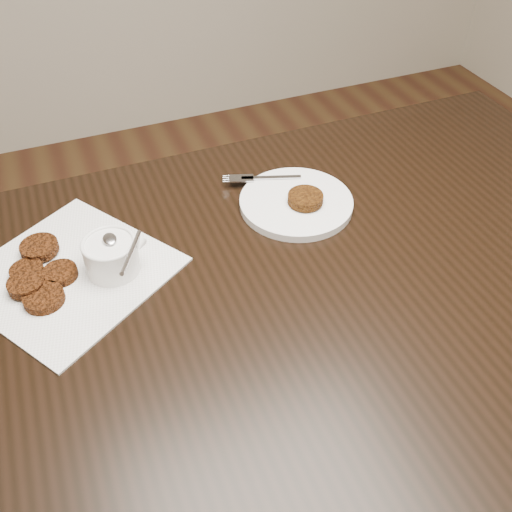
{
  "coord_description": "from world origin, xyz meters",
  "views": [
    {
      "loc": [
        -0.32,
        -0.52,
        1.43
      ],
      "look_at": [
        -0.07,
        0.1,
        0.8
      ],
      "focal_mm": 39.37,
      "sensor_mm": 36.0,
      "label": 1
    }
  ],
  "objects_px": {
    "napkin": "(69,273)",
    "plate_with_patty": "(296,199)",
    "sauce_ramekin": "(108,242)",
    "table": "(296,404)"
  },
  "relations": [
    {
      "from": "table",
      "to": "napkin",
      "type": "xyz_separation_m",
      "value": [
        -0.37,
        0.17,
        0.38
      ]
    },
    {
      "from": "napkin",
      "to": "plate_with_patty",
      "type": "height_order",
      "value": "plate_with_patty"
    },
    {
      "from": "table",
      "to": "sauce_ramekin",
      "type": "distance_m",
      "value": 0.55
    },
    {
      "from": "sauce_ramekin",
      "to": "plate_with_patty",
      "type": "xyz_separation_m",
      "value": [
        0.37,
        0.05,
        -0.05
      ]
    },
    {
      "from": "table",
      "to": "sauce_ramekin",
      "type": "bearing_deg",
      "value": 153.37
    },
    {
      "from": "sauce_ramekin",
      "to": "plate_with_patty",
      "type": "distance_m",
      "value": 0.38
    },
    {
      "from": "table",
      "to": "napkin",
      "type": "height_order",
      "value": "napkin"
    },
    {
      "from": "plate_with_patty",
      "to": "sauce_ramekin",
      "type": "bearing_deg",
      "value": -172.42
    },
    {
      "from": "table",
      "to": "sauce_ramekin",
      "type": "xyz_separation_m",
      "value": [
        -0.3,
        0.15,
        0.44
      ]
    },
    {
      "from": "napkin",
      "to": "table",
      "type": "bearing_deg",
      "value": -24.6
    }
  ]
}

